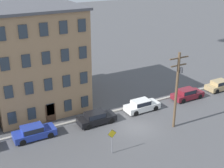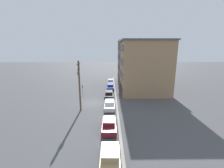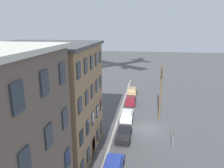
{
  "view_description": "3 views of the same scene",
  "coord_description": "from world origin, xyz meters",
  "px_view_note": "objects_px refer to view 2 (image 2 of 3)",
  "views": [
    {
      "loc": [
        -17.11,
        -25.33,
        17.58
      ],
      "look_at": [
        -1.81,
        2.36,
        4.74
      ],
      "focal_mm": 50.0,
      "sensor_mm": 36.0,
      "label": 1
    },
    {
      "loc": [
        28.24,
        3.3,
        10.41
      ],
      "look_at": [
        1.85,
        3.61,
        4.31
      ],
      "focal_mm": 24.0,
      "sensor_mm": 36.0,
      "label": 2
    },
    {
      "loc": [
        -29.14,
        0.48,
        14.22
      ],
      "look_at": [
        -1.76,
        4.82,
        6.9
      ],
      "focal_mm": 35.0,
      "sensor_mm": 36.0,
      "label": 3
    }
  ],
  "objects_px": {
    "car_white": "(110,104)",
    "caution_sign": "(82,88)",
    "car_silver": "(110,82)",
    "car_black": "(109,94)",
    "car_tan": "(110,157)",
    "utility_pole": "(79,83)",
    "car_maroon": "(109,124)",
    "car_blue": "(110,86)"
  },
  "relations": [
    {
      "from": "utility_pole",
      "to": "car_white",
      "type": "bearing_deg",
      "value": 100.9
    },
    {
      "from": "caution_sign",
      "to": "car_white",
      "type": "bearing_deg",
      "value": 39.26
    },
    {
      "from": "car_white",
      "to": "car_maroon",
      "type": "height_order",
      "value": "same"
    },
    {
      "from": "car_tan",
      "to": "utility_pole",
      "type": "relative_size",
      "value": 0.51
    },
    {
      "from": "caution_sign",
      "to": "utility_pole",
      "type": "bearing_deg",
      "value": 7.75
    },
    {
      "from": "car_blue",
      "to": "car_black",
      "type": "distance_m",
      "value": 7.1
    },
    {
      "from": "car_silver",
      "to": "car_white",
      "type": "bearing_deg",
      "value": -0.53
    },
    {
      "from": "car_blue",
      "to": "car_white",
      "type": "distance_m",
      "value": 13.42
    },
    {
      "from": "car_silver",
      "to": "car_tan",
      "type": "xyz_separation_m",
      "value": [
        33.22,
        -0.08,
        0.0
      ]
    },
    {
      "from": "car_blue",
      "to": "caution_sign",
      "type": "xyz_separation_m",
      "value": [
        5.83,
        -6.38,
        1.02
      ]
    },
    {
      "from": "caution_sign",
      "to": "car_maroon",
      "type": "bearing_deg",
      "value": 22.49
    },
    {
      "from": "car_tan",
      "to": "utility_pole",
      "type": "distance_m",
      "value": 14.16
    },
    {
      "from": "car_white",
      "to": "utility_pole",
      "type": "bearing_deg",
      "value": -79.1
    },
    {
      "from": "car_silver",
      "to": "car_maroon",
      "type": "distance_m",
      "value": 27.0
    },
    {
      "from": "car_black",
      "to": "caution_sign",
      "type": "relative_size",
      "value": 1.66
    },
    {
      "from": "car_blue",
      "to": "car_maroon",
      "type": "distance_m",
      "value": 20.71
    },
    {
      "from": "car_maroon",
      "to": "car_tan",
      "type": "xyz_separation_m",
      "value": [
        6.22,
        0.15,
        0.0
      ]
    },
    {
      "from": "utility_pole",
      "to": "car_silver",
      "type": "bearing_deg",
      "value": 165.83
    },
    {
      "from": "car_blue",
      "to": "caution_sign",
      "type": "relative_size",
      "value": 1.66
    },
    {
      "from": "car_white",
      "to": "car_black",
      "type": "bearing_deg",
      "value": -178.59
    },
    {
      "from": "car_blue",
      "to": "car_tan",
      "type": "distance_m",
      "value": 26.93
    },
    {
      "from": "utility_pole",
      "to": "caution_sign",
      "type": "bearing_deg",
      "value": -172.25
    },
    {
      "from": "car_blue",
      "to": "car_tan",
      "type": "relative_size",
      "value": 1.0
    },
    {
      "from": "car_silver",
      "to": "car_black",
      "type": "xyz_separation_m",
      "value": [
        13.38,
        -0.34,
        0.0
      ]
    },
    {
      "from": "car_silver",
      "to": "car_black",
      "type": "distance_m",
      "value": 13.39
    },
    {
      "from": "car_black",
      "to": "caution_sign",
      "type": "xyz_separation_m",
      "value": [
        -1.26,
        -6.05,
        1.02
      ]
    },
    {
      "from": "car_black",
      "to": "car_maroon",
      "type": "bearing_deg",
      "value": 0.47
    },
    {
      "from": "car_blue",
      "to": "car_maroon",
      "type": "height_order",
      "value": "same"
    },
    {
      "from": "car_blue",
      "to": "car_maroon",
      "type": "bearing_deg",
      "value": -0.61
    },
    {
      "from": "car_tan",
      "to": "car_silver",
      "type": "bearing_deg",
      "value": 179.86
    },
    {
      "from": "car_white",
      "to": "car_tan",
      "type": "bearing_deg",
      "value": 0.43
    },
    {
      "from": "car_silver",
      "to": "car_white",
      "type": "xyz_separation_m",
      "value": [
        19.71,
        -0.18,
        0.0
      ]
    },
    {
      "from": "car_silver",
      "to": "caution_sign",
      "type": "distance_m",
      "value": 13.74
    },
    {
      "from": "car_maroon",
      "to": "caution_sign",
      "type": "xyz_separation_m",
      "value": [
        -14.88,
        -6.16,
        1.02
      ]
    },
    {
      "from": "car_silver",
      "to": "car_maroon",
      "type": "relative_size",
      "value": 1.0
    },
    {
      "from": "car_silver",
      "to": "car_tan",
      "type": "height_order",
      "value": "same"
    },
    {
      "from": "caution_sign",
      "to": "car_black",
      "type": "bearing_deg",
      "value": 78.21
    },
    {
      "from": "car_silver",
      "to": "utility_pole",
      "type": "bearing_deg",
      "value": -14.17
    },
    {
      "from": "car_white",
      "to": "caution_sign",
      "type": "bearing_deg",
      "value": -140.74
    },
    {
      "from": "car_maroon",
      "to": "caution_sign",
      "type": "distance_m",
      "value": 16.13
    },
    {
      "from": "car_maroon",
      "to": "utility_pole",
      "type": "relative_size",
      "value": 0.51
    },
    {
      "from": "car_silver",
      "to": "car_maroon",
      "type": "xyz_separation_m",
      "value": [
        27.0,
        -0.23,
        0.0
      ]
    }
  ]
}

